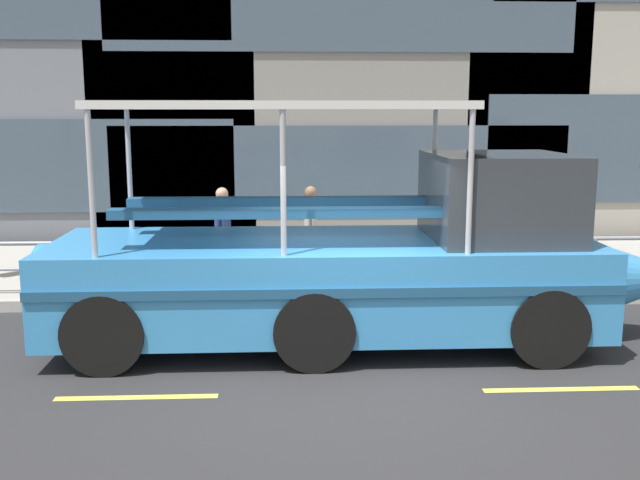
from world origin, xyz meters
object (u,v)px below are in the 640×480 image
Objects in this scene: duck_tour_boat at (364,264)px; pedestrian_mid_right at (223,223)px; pedestrian_near_bow at (518,224)px; pedestrian_mid_left at (311,221)px.

pedestrian_mid_right is (-2.17, 3.24, 0.07)m from duck_tour_boat.
duck_tour_boat reaches higher than pedestrian_near_bow.
pedestrian_near_bow is 0.98× the size of pedestrian_mid_left.
pedestrian_mid_left is at bearing 173.58° from pedestrian_near_bow.
pedestrian_mid_right is (-5.30, 0.11, 0.03)m from pedestrian_near_bow.
duck_tour_boat reaches higher than pedestrian_mid_left.
duck_tour_boat is at bearing -80.56° from pedestrian_mid_left.
pedestrian_mid_right reaches higher than pedestrian_near_bow.
pedestrian_mid_left is 1.61m from pedestrian_mid_right.
pedestrian_mid_right is at bearing -168.83° from pedestrian_mid_left.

